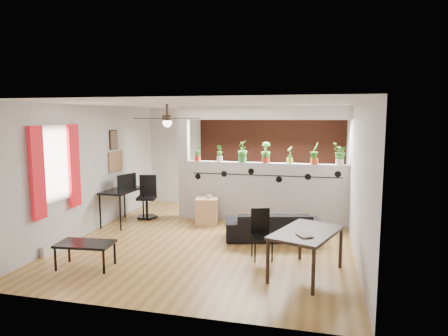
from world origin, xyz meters
TOP-DOWN VIEW (x-y plane):
  - room_shell at (0.00, 0.00)m, footprint 6.30×7.10m
  - partition_wall at (0.80, 1.50)m, footprint 3.60×0.18m
  - ceiling_header at (0.80, 1.50)m, footprint 3.60×0.18m
  - pier_column at (-1.11, 1.50)m, footprint 0.22×0.20m
  - brick_panel at (0.80, 2.97)m, footprint 3.90×0.05m
  - vine_decal at (0.80, 1.40)m, footprint 3.31×0.01m
  - window_assembly at (-2.56, -1.20)m, footprint 0.09×1.30m
  - baseboard_heater at (-2.54, -1.20)m, footprint 0.08×1.00m
  - corkboard at (-2.58, 0.95)m, footprint 0.03×0.60m
  - framed_art at (-2.58, 0.90)m, footprint 0.03×0.34m
  - ceiling_fan at (-0.80, -0.30)m, footprint 1.19×1.19m
  - potted_plant_0 at (-0.78, 1.50)m, footprint 0.17×0.21m
  - potted_plant_1 at (-0.25, 1.50)m, footprint 0.23×0.24m
  - potted_plant_2 at (0.27, 1.50)m, footprint 0.21×0.26m
  - potted_plant_3 at (0.80, 1.50)m, footprint 0.29×0.26m
  - potted_plant_4 at (1.33, 1.50)m, footprint 0.22×0.23m
  - potted_plant_5 at (1.85, 1.50)m, footprint 0.29×0.31m
  - potted_plant_6 at (2.38, 1.50)m, footprint 0.28×0.31m
  - sofa at (1.12, 0.30)m, footprint 1.86×1.08m
  - cube_shelf at (-0.43, 1.02)m, footprint 0.55×0.51m
  - cup at (-0.38, 1.02)m, footprint 0.13×0.13m
  - computer_desk at (-2.25, 0.60)m, footprint 0.62×1.10m
  - monitor at (-2.25, 0.75)m, footprint 0.32×0.14m
  - office_chair at (-1.94, 1.21)m, footprint 0.51×0.51m
  - dining_table at (1.81, -1.39)m, footprint 1.14×1.44m
  - book at (1.71, -1.69)m, footprint 0.27×0.30m
  - folding_chair at (1.04, -0.80)m, footprint 0.43×0.43m
  - coffee_table at (-1.58, -1.90)m, footprint 0.91×0.56m

SIDE VIEW (x-z plane):
  - baseboard_heater at x=-2.54m, z-range 0.00..0.18m
  - sofa at x=1.12m, z-range 0.00..0.51m
  - cube_shelf at x=-0.43m, z-range 0.00..0.58m
  - coffee_table at x=-1.58m, z-range 0.16..0.57m
  - office_chair at x=-1.94m, z-range -0.06..0.93m
  - folding_chair at x=1.04m, z-range 0.08..0.91m
  - dining_table at x=1.81m, z-range 0.27..0.95m
  - cup at x=-0.38m, z-range 0.58..0.67m
  - partition_wall at x=0.80m, z-range 0.00..1.35m
  - book at x=1.71m, z-range 0.68..0.71m
  - computer_desk at x=-2.25m, z-range 0.31..1.09m
  - monitor at x=-2.25m, z-range 0.78..0.96m
  - vine_decal at x=0.80m, z-range 0.93..1.23m
  - room_shell at x=0.00m, z-range -0.15..2.75m
  - pier_column at x=-1.11m, z-range 0.00..2.60m
  - brick_panel at x=0.80m, z-range 0.00..2.60m
  - corkboard at x=-2.58m, z-range 1.12..1.58m
  - window_assembly at x=-2.56m, z-range 0.73..2.28m
  - potted_plant_1 at x=-0.25m, z-range 1.36..1.74m
  - potted_plant_4 at x=1.33m, z-range 1.36..1.74m
  - potted_plant_0 at x=-0.78m, z-range 1.36..1.76m
  - potted_plant_3 at x=0.80m, z-range 1.36..1.83m
  - potted_plant_6 at x=2.38m, z-range 1.36..1.83m
  - potted_plant_5 at x=1.85m, z-range 1.36..1.84m
  - potted_plant_2 at x=0.27m, z-range 1.36..1.85m
  - framed_art at x=-2.58m, z-range 1.63..2.07m
  - ceiling_fan at x=-0.80m, z-range 2.10..2.53m
  - ceiling_header at x=0.80m, z-range 2.30..2.60m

